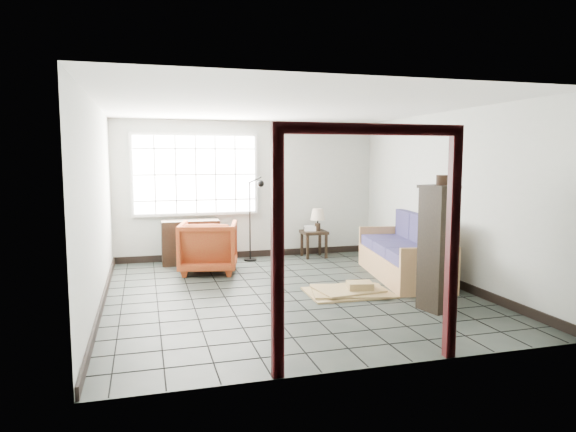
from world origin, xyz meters
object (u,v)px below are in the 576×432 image
object	(u,v)px
armchair	(208,244)
side_table	(314,235)
futon_sofa	(407,255)
tall_shelf	(437,247)

from	to	relation	value
armchair	side_table	bearing A→B (deg)	-147.40
futon_sofa	armchair	distance (m)	3.25
futon_sofa	tall_shelf	xyz separation A→B (m)	(-0.53, -1.68, 0.44)
futon_sofa	tall_shelf	distance (m)	1.81
tall_shelf	side_table	bearing A→B (deg)	82.37
armchair	tall_shelf	size ratio (longest dim) A/B	0.60
armchair	futon_sofa	bearing A→B (deg)	169.38
futon_sofa	side_table	bearing A→B (deg)	122.26
futon_sofa	tall_shelf	bearing A→B (deg)	-98.19
armchair	tall_shelf	world-z (taller)	tall_shelf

